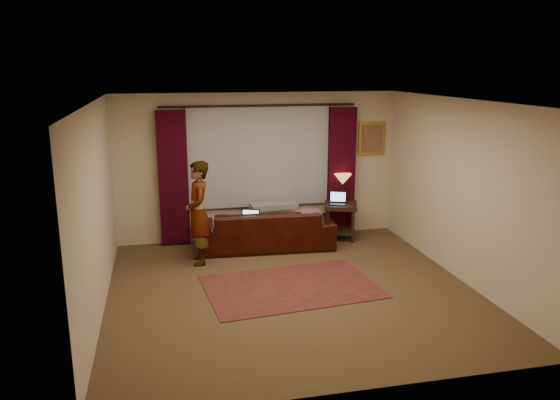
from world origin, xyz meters
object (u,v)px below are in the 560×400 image
Objects in this scene: laptop_table at (337,198)px; person at (198,213)px; sofa at (265,221)px; laptop_sofa at (250,218)px; end_table at (340,221)px; tiffany_lamp at (343,188)px.

person is at bearing -143.83° from laptop_table.
laptop_table is 0.20× the size of person.
sofa is 0.33m from laptop_sofa.
end_table is 0.45m from laptop_table.
laptop_sofa is at bearing -165.95° from tiffany_lamp.
laptop_table is at bearing 102.60° from person.
tiffany_lamp is at bearing 73.62° from laptop_table.
tiffany_lamp is 1.55× the size of laptop_table.
laptop_sofa is 0.51× the size of end_table.
tiffany_lamp reaches higher than laptop_sofa.
laptop_table is 2.57m from person.
tiffany_lamp reaches higher than laptop_table.
laptop_sofa is 1.02× the size of laptop_table.
tiffany_lamp is at bearing -163.80° from sofa.
laptop_sofa is 0.66× the size of tiffany_lamp.
laptop_sofa is 1.64m from laptop_table.
tiffany_lamp is at bearing 63.56° from end_table.
person reaches higher than tiffany_lamp.
laptop_table is at bearing -147.54° from end_table.
sofa reaches higher than laptop_sofa.
sofa reaches higher than laptop_table.
sofa is 6.91× the size of laptop_sofa.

